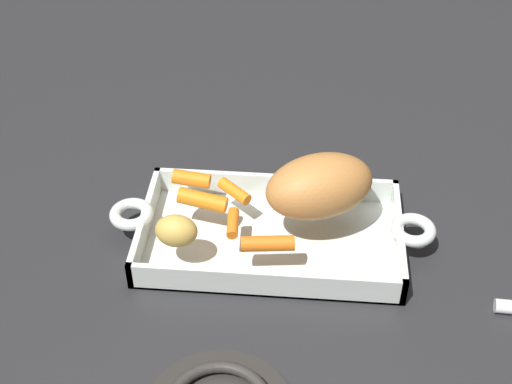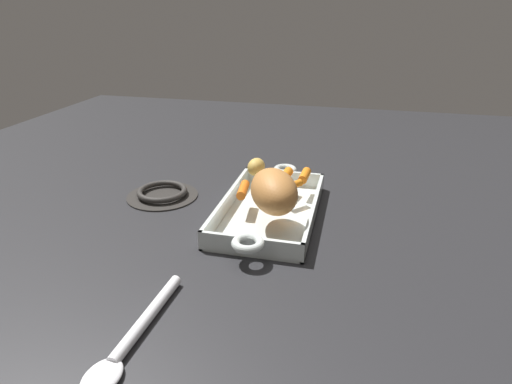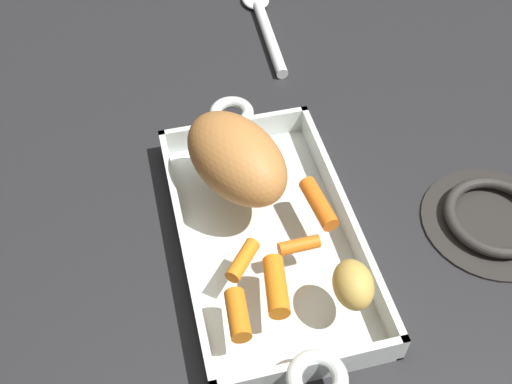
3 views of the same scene
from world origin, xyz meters
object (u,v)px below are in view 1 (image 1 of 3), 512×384
Objects in this scene: roasting_dish at (270,235)px; baby_carrot_center_left at (192,179)px; baby_carrot_northwest at (203,200)px; baby_carrot_center_right at (234,191)px; potato_near_roast at (176,231)px; baby_carrot_short at (269,244)px; pork_roast at (319,186)px; baby_carrot_long at (233,223)px.

roasting_dish is 8.36× the size of baby_carrot_center_left.
roasting_dish is at bearing 170.92° from baby_carrot_northwest.
potato_near_roast is (0.06, 0.10, 0.01)m from baby_carrot_center_right.
potato_near_roast reaches higher than roasting_dish.
baby_carrot_center_right is at bearing -37.41° from roasting_dish.
baby_carrot_short is at bearing 92.20° from roasting_dish.
baby_carrot_short reaches higher than baby_carrot_center_right.
baby_carrot_short is (0.06, 0.08, -0.03)m from pork_roast.
baby_carrot_center_right is (0.05, -0.04, 0.04)m from roasting_dish.
pork_roast reaches higher than baby_carrot_northwest.
baby_carrot_short is 1.24× the size of potato_near_roast.
potato_near_roast reaches higher than baby_carrot_northwest.
baby_carrot_short is at bearing 134.37° from baby_carrot_center_left.
baby_carrot_center_left is at bearing -90.37° from potato_near_roast.
baby_carrot_long is at bearing -36.43° from baby_carrot_short.
baby_carrot_center_right is at bearing -85.81° from baby_carrot_long.
pork_roast is at bearing 170.34° from baby_carrot_center_right.
baby_carrot_center_left is (0.18, -0.04, -0.03)m from pork_roast.
baby_carrot_short is at bearing 118.72° from baby_carrot_center_right.
roasting_dish is 0.08m from baby_carrot_center_right.
potato_near_roast is (0.07, 0.04, 0.01)m from baby_carrot_long.
potato_near_roast is at bearing 57.45° from baby_carrot_center_right.
baby_carrot_short is at bearing 143.57° from baby_carrot_long.
pork_roast is at bearing -177.82° from baby_carrot_northwest.
pork_roast is 2.20× the size of baby_carrot_northwest.
baby_carrot_center_left reaches higher than roasting_dish.
baby_carrot_center_right reaches higher than baby_carrot_long.
pork_roast is 0.19m from baby_carrot_center_left.
roasting_dish is 6.57× the size of baby_carrot_northwest.
potato_near_roast reaches higher than baby_carrot_center_left.
baby_carrot_northwest is 0.08m from potato_near_roast.
roasting_dish is 0.07m from baby_carrot_long.
baby_carrot_long is 0.11m from baby_carrot_center_left.
potato_near_roast is at bearing 24.01° from pork_roast.
pork_roast is 0.12m from baby_carrot_long.
baby_carrot_northwest is (0.09, -0.01, 0.04)m from roasting_dish.
baby_carrot_center_right is (-0.04, -0.03, -0.00)m from baby_carrot_northwest.
baby_carrot_center_left is 0.12m from potato_near_roast.
roasting_dish is 2.98× the size of pork_roast.
baby_carrot_center_left is at bearing -17.32° from baby_carrot_center_right.
baby_carrot_center_right is (0.00, -0.06, 0.00)m from baby_carrot_long.
baby_carrot_northwest reaches higher than baby_carrot_center_left.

